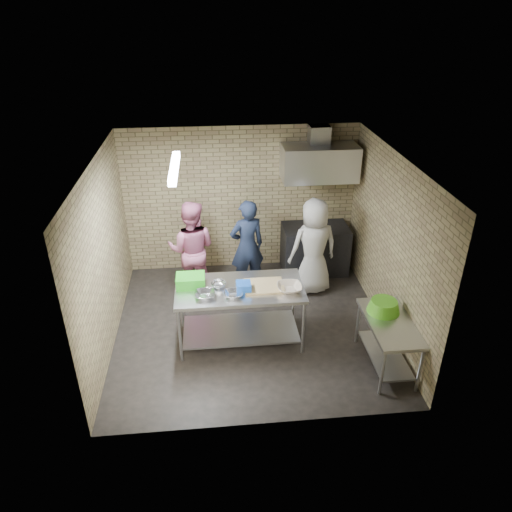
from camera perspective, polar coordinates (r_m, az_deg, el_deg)
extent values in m
plane|color=black|center=(7.74, -0.59, -8.25)|extent=(4.20, 4.20, 0.00)
plane|color=black|center=(6.49, -0.71, 11.22)|extent=(4.20, 4.20, 0.00)
cube|color=tan|center=(8.83, -1.83, 6.66)|extent=(4.20, 0.06, 2.70)
cube|color=tan|center=(5.34, 1.32, -9.40)|extent=(4.20, 0.06, 2.70)
cube|color=tan|center=(7.16, -17.62, -0.19)|extent=(0.06, 4.00, 2.70)
cube|color=tan|center=(7.48, 15.60, 1.35)|extent=(0.06, 4.00, 2.70)
cube|color=silver|center=(7.20, -1.89, -6.86)|extent=(1.85, 0.93, 0.93)
cube|color=silver|center=(7.02, 15.27, -9.97)|extent=(0.60, 1.20, 0.75)
cube|color=black|center=(9.07, 6.96, 0.83)|extent=(1.20, 0.70, 0.90)
cube|color=silver|center=(8.49, 7.54, 10.90)|extent=(1.30, 0.60, 0.60)
cube|color=#A5A8AD|center=(8.51, 7.51, 14.10)|extent=(0.35, 0.30, 0.30)
cube|color=#3F2B19|center=(8.79, 9.13, 10.17)|extent=(0.80, 0.20, 0.04)
cube|color=white|center=(6.51, -9.66, 10.30)|extent=(0.10, 1.25, 0.08)
cube|color=green|center=(7.00, -7.76, -2.93)|extent=(0.41, 0.31, 0.16)
cube|color=blue|center=(6.83, -1.48, -3.69)|extent=(0.21, 0.21, 0.13)
cube|color=#D8B47D|center=(6.95, 0.94, -3.57)|extent=(0.57, 0.43, 0.03)
imported|color=#AAACB1|center=(6.75, -6.09, -4.59)|extent=(0.30, 0.30, 0.07)
imported|color=silver|center=(6.96, -4.45, -3.41)|extent=(0.23, 0.23, 0.07)
imported|color=silver|center=(6.74, -2.68, -4.54)|extent=(0.27, 0.27, 0.07)
imported|color=beige|center=(6.87, 3.98, -3.78)|extent=(0.36, 0.36, 0.09)
cylinder|color=green|center=(8.80, 10.14, 10.76)|extent=(0.06, 0.06, 0.15)
imported|color=#161B37|center=(8.26, -1.07, 1.17)|extent=(0.70, 0.55, 1.68)
imported|color=#C2668D|center=(8.18, -7.61, 0.78)|extent=(0.94, 0.79, 1.72)
imported|color=silver|center=(8.25, 6.84, 1.08)|extent=(0.92, 0.68, 1.72)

